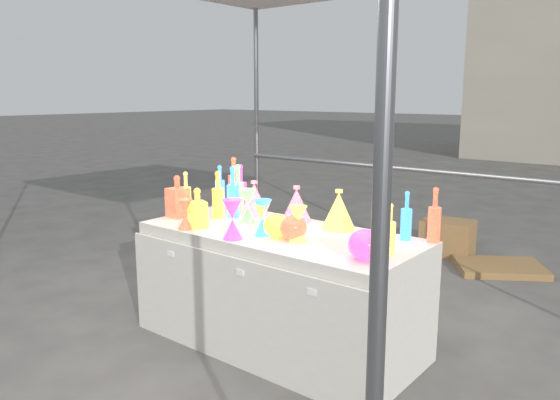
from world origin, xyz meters
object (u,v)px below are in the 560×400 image
Objects in this scene: globe_0 at (276,227)px; lampshade_0 at (254,198)px; decanter_0 at (198,208)px; display_table at (279,288)px; cardboard_box_closed at (448,237)px; hourglass_0 at (185,214)px.

globe_0 is 0.64× the size of lampshade_0.
decanter_0 reaches higher than globe_0.
display_table is 0.73m from lampshade_0.
display_table is at bearing 51.59° from decanter_0.
hourglass_0 is (-0.58, -2.95, 0.67)m from cardboard_box_closed.
cardboard_box_closed is 3.08m from hourglass_0.
decanter_0 is 1.35× the size of hourglass_0.
lampshade_0 is (0.06, 0.60, 0.03)m from hourglass_0.
hourglass_0 is at bearing -147.25° from display_table.
display_table is 0.46m from globe_0.
cardboard_box_closed is 2.81m from globe_0.
decanter_0 reaches higher than display_table.
lampshade_0 is at bearing 84.68° from hourglass_0.
cardboard_box_closed is 1.87× the size of decanter_0.
lampshade_0 is (-0.52, -2.35, 0.69)m from cardboard_box_closed.
globe_0 is at bearing -21.94° from lampshade_0.
globe_0 reaches higher than cardboard_box_closed.
display_table is 9.54× the size of hourglass_0.
decanter_0 is at bearing -152.20° from display_table.
globe_0 is (0.54, 0.14, -0.07)m from decanter_0.
hourglass_0 is at bearing -107.58° from cardboard_box_closed.
display_table is 7.05× the size of decanter_0.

